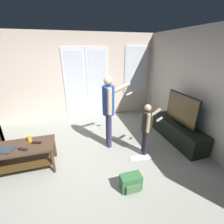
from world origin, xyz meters
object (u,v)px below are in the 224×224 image
(coffee_table, at_px, (24,152))
(dvd_remote_slim, at_px, (23,149))
(person_child, at_px, (147,126))
(loose_keyboard, at_px, (140,157))
(tv_stand, at_px, (177,132))
(flat_screen_tv, at_px, (182,109))
(tv_remote_black, at_px, (36,142))
(laptop_closed, at_px, (3,150))
(backpack, at_px, (131,183))
(cup_near_edge, at_px, (29,138))
(person_adult, at_px, (109,106))

(coffee_table, relative_size, dvd_remote_slim, 6.30)
(person_child, relative_size, loose_keyboard, 2.52)
(tv_stand, relative_size, person_child, 1.35)
(flat_screen_tv, distance_m, tv_remote_black, 3.15)
(flat_screen_tv, distance_m, laptop_closed, 3.66)
(flat_screen_tv, height_order, loose_keyboard, flat_screen_tv)
(backpack, height_order, cup_near_edge, cup_near_edge)
(backpack, height_order, loose_keyboard, backpack)
(cup_near_edge, bearing_deg, person_adult, 7.28)
(coffee_table, height_order, loose_keyboard, coffee_table)
(loose_keyboard, xyz_separation_m, dvd_remote_slim, (-2.16, 0.20, 0.52))
(coffee_table, bearing_deg, tv_stand, 0.87)
(backpack, bearing_deg, dvd_remote_slim, 153.26)
(tv_stand, height_order, laptop_closed, laptop_closed)
(person_child, distance_m, tv_remote_black, 2.13)
(coffee_table, bearing_deg, dvd_remote_slim, -72.10)
(coffee_table, distance_m, tv_stand, 3.37)
(coffee_table, xyz_separation_m, cup_near_edge, (0.11, 0.13, 0.20))
(loose_keyboard, bearing_deg, flat_screen_tv, 17.86)
(person_child, bearing_deg, coffee_table, 175.23)
(cup_near_edge, relative_size, tv_remote_black, 0.72)
(tv_stand, bearing_deg, person_child, -166.35)
(laptop_closed, bearing_deg, dvd_remote_slim, 3.77)
(tv_stand, distance_m, flat_screen_tv, 0.60)
(backpack, distance_m, dvd_remote_slim, 1.92)
(coffee_table, bearing_deg, person_adult, 10.95)
(person_adult, relative_size, laptop_closed, 4.87)
(person_child, xyz_separation_m, backpack, (-0.64, -0.77, -0.55))
(laptop_closed, bearing_deg, tv_remote_black, 25.87)
(coffee_table, bearing_deg, tv_remote_black, 6.78)
(flat_screen_tv, height_order, person_child, flat_screen_tv)
(loose_keyboard, bearing_deg, backpack, -127.05)
(person_adult, distance_m, backpack, 1.55)
(person_child, xyz_separation_m, laptop_closed, (-2.63, 0.15, -0.16))
(coffee_table, height_order, tv_remote_black, tv_remote_black)
(tv_stand, height_order, backpack, tv_stand)
(laptop_closed, distance_m, tv_remote_black, 0.52)
(coffee_table, xyz_separation_m, tv_stand, (3.37, 0.05, -0.14))
(person_adult, relative_size, cup_near_edge, 13.33)
(person_child, relative_size, tv_remote_black, 6.69)
(person_adult, relative_size, dvd_remote_slim, 9.57)
(backpack, bearing_deg, flat_screen_tv, 31.76)
(dvd_remote_slim, bearing_deg, laptop_closed, -160.77)
(coffee_table, relative_size, laptop_closed, 3.21)
(person_child, bearing_deg, person_adult, 140.69)
(tv_remote_black, bearing_deg, loose_keyboard, 8.20)
(tv_stand, height_order, cup_near_edge, cup_near_edge)
(tv_remote_black, bearing_deg, flat_screen_tv, 18.73)
(backpack, bearing_deg, laptop_closed, 155.21)
(person_child, bearing_deg, backpack, -129.50)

